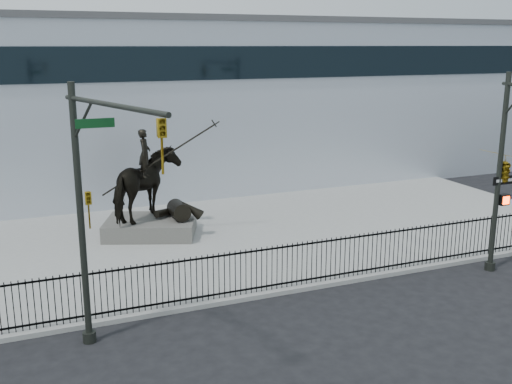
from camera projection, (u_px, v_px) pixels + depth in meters
name	position (u px, v px, depth m)	size (l,w,h in m)	color
ground	(320.00, 303.00, 18.72)	(120.00, 120.00, 0.00)	black
plaza	(240.00, 237.00, 24.99)	(30.00, 12.00, 0.15)	gray
building	(161.00, 103.00, 35.59)	(44.00, 14.00, 9.00)	silver
picket_fence	(303.00, 263.00, 19.63)	(22.10, 0.10, 1.50)	black
statue_plinth	(151.00, 227.00, 24.89)	(3.63, 2.50, 0.68)	#54524D
equestrian_statue	(151.00, 186.00, 24.47)	(4.37, 3.57, 3.95)	black
traffic_signal_left	(94.00, 206.00, 14.69)	(1.52, 4.84, 7.00)	#232721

